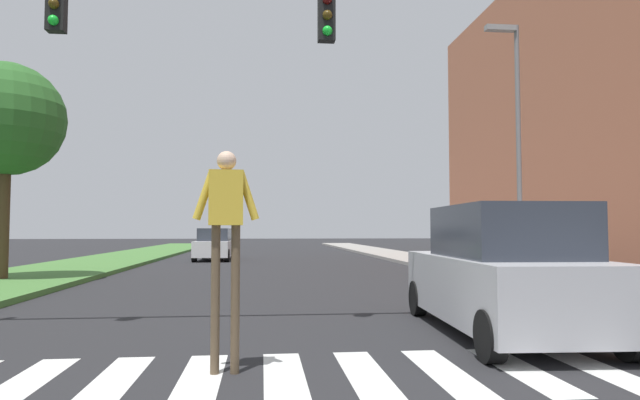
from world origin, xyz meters
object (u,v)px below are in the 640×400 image
pedestrian_performer (226,224)px  suv_crossing (503,273)px  sedan_midblock (215,245)px  tree_mid (6,120)px  street_lamp_right (515,128)px  traffic_light_gantry (49,55)px

pedestrian_performer → suv_crossing: (4.09, 1.89, -0.73)m
suv_crossing → sedan_midblock: suv_crossing is taller
suv_crossing → sedan_midblock: size_ratio=1.07×
suv_crossing → sedan_midblock: 22.13m
tree_mid → sedan_midblock: tree_mid is taller
pedestrian_performer → suv_crossing: bearing=24.8°
pedestrian_performer → sedan_midblock: 23.25m
tree_mid → pedestrian_performer: (7.30, -11.08, -3.24)m
pedestrian_performer → sedan_midblock: bearing=95.1°
tree_mid → street_lamp_right: 15.23m
tree_mid → suv_crossing: size_ratio=1.39×
pedestrian_performer → suv_crossing: 4.57m
street_lamp_right → suv_crossing: bearing=-117.3°
street_lamp_right → suv_crossing: street_lamp_right is taller
pedestrian_performer → sedan_midblock: (-2.06, 23.14, -0.89)m
pedestrian_performer → sedan_midblock: pedestrian_performer is taller
tree_mid → street_lamp_right: bearing=-7.6°
pedestrian_performer → sedan_midblock: size_ratio=0.57×
street_lamp_right → sedan_midblock: (-9.84, 14.09, -3.82)m
street_lamp_right → sedan_midblock: bearing=124.9°
tree_mid → traffic_light_gantry: (4.39, -8.50, -0.59)m
tree_mid → pedestrian_performer: size_ratio=2.61×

